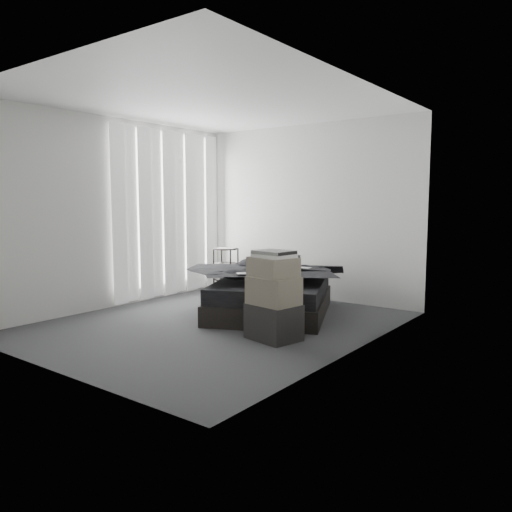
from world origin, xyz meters
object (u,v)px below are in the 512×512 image
Objects in this scene: bed at (272,304)px; box_lower at (274,322)px; laptop at (298,263)px; side_stand at (226,271)px.

bed is 3.53× the size of box_lower.
side_stand is at bearing 154.04° from laptop.
box_lower is (0.71, -0.98, 0.07)m from bed.
laptop reaches higher than bed.
box_lower reaches higher than bed.
laptop is 0.41× the size of side_stand.
laptop reaches higher than box_lower.
box_lower is at bearing -78.06° from bed.
bed is 2.59× the size of side_stand.
side_stand is (-1.46, 0.81, 0.23)m from bed.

